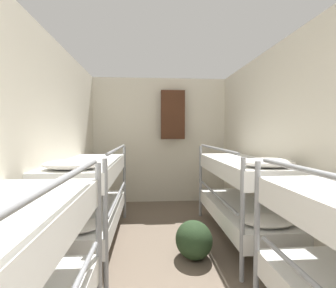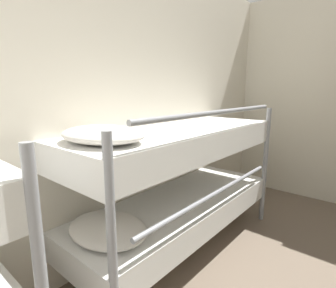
{
  "view_description": "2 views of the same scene",
  "coord_description": "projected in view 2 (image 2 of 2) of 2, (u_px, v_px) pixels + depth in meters",
  "views": [
    {
      "loc": [
        -0.24,
        0.5,
        1.33
      ],
      "look_at": [
        0.04,
        4.02,
        1.17
      ],
      "focal_mm": 28.0,
      "sensor_mm": 36.0,
      "label": 1
    },
    {
      "loc": [
        0.26,
        2.09,
        1.27
      ],
      "look_at": [
        -0.75,
        3.29,
        0.95
      ],
      "focal_mm": 28.0,
      "sensor_mm": 36.0,
      "label": 2
    }
  ],
  "objects": [
    {
      "name": "bunk_stack_left_far",
      "position": [
        177.0,
        177.0,
        2.0
      ],
      "size": [
        0.68,
        1.89,
        1.15
      ],
      "color": "gray",
      "rests_on": "ground_plane"
    },
    {
      "name": "wall_left",
      "position": [
        35.0,
        108.0,
        1.49
      ],
      "size": [
        0.06,
        5.61,
        2.36
      ],
      "color": "beige",
      "rests_on": "ground_plane"
    }
  ]
}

